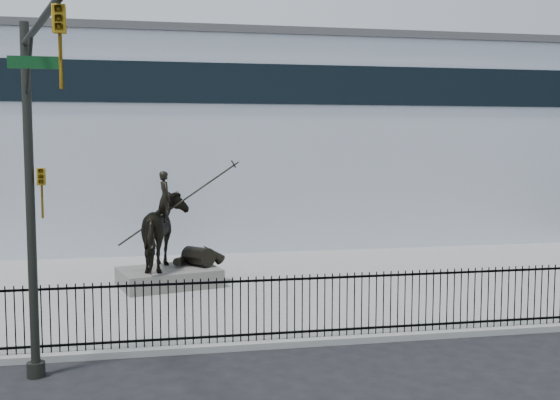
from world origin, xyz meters
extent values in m
plane|color=black|center=(0.00, 0.00, 0.00)|extent=(120.00, 120.00, 0.00)
cube|color=gray|center=(0.00, 7.00, 0.07)|extent=(30.00, 12.00, 0.15)
cube|color=white|center=(0.00, 20.00, 4.50)|extent=(44.00, 14.00, 9.00)
cube|color=black|center=(0.00, 1.25, 0.30)|extent=(22.00, 0.05, 0.05)
cube|color=black|center=(0.00, 1.25, 1.55)|extent=(22.00, 0.05, 0.05)
cube|color=black|center=(0.00, 1.25, 0.90)|extent=(22.00, 0.03, 1.50)
cube|color=#53514C|center=(-4.20, 7.40, 0.43)|extent=(3.42, 2.76, 0.56)
imported|color=black|center=(-4.20, 7.40, 1.90)|extent=(2.57, 2.81, 2.38)
imported|color=black|center=(-4.29, 7.38, 2.98)|extent=(0.53, 0.67, 1.61)
cylinder|color=black|center=(-3.88, 7.49, 2.74)|extent=(3.70, 1.06, 2.42)
cylinder|color=black|center=(-7.00, 0.20, 0.15)|extent=(0.36, 0.36, 0.30)
cylinder|color=black|center=(-7.00, 0.20, 3.50)|extent=(0.18, 0.18, 7.00)
cylinder|color=black|center=(-6.40, -1.92, 6.60)|extent=(1.47, 4.84, 0.12)
imported|color=#AE8413|center=(-5.80, -4.05, 5.97)|extent=(0.18, 0.22, 1.10)
imported|color=#AE8413|center=(-6.78, 0.20, 3.70)|extent=(0.16, 0.20, 1.00)
cube|color=#0C3F19|center=(-6.64, -1.00, 6.10)|extent=(0.90, 0.03, 0.22)
camera|label=1|loc=(-4.60, -13.27, 4.73)|focal=42.00mm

